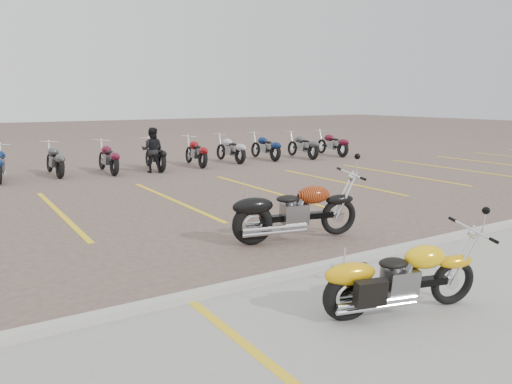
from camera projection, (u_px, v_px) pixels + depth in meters
ground at (259, 238)px, 9.13m from camera, size 100.00×100.00×0.00m
concrete_apron at (482, 335)px, 5.38m from camera, size 60.00×5.00×0.01m
curb at (331, 265)px, 7.46m from camera, size 60.00×0.18×0.12m
parking_stripes at (173, 200)px, 12.46m from camera, size 38.00×5.50×0.01m
yellow_cruiser at (397, 280)px, 5.86m from camera, size 1.99×0.64×0.83m
flame_cruiser at (293, 214)px, 8.87m from camera, size 2.37×0.66×0.99m
person_b at (152, 150)px, 16.98m from camera, size 0.94×0.90×1.54m
bg_bike_row at (129, 155)px, 17.47m from camera, size 18.94×2.04×1.10m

